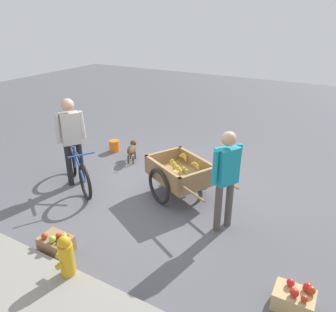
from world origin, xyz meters
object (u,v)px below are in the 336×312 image
Objects in this scene: mixed_fruit_crate at (56,243)px; fruit_cart at (180,174)px; cyclist_person at (71,134)px; plastic_bucket at (114,146)px; fire_hydrant at (67,259)px; vendor_person at (226,173)px; dog at (132,149)px; apple_crate at (294,299)px; bicycle at (77,170)px.

fruit_cart is at bearing -110.14° from mixed_fruit_crate.
plastic_bucket is (0.37, -1.65, -0.88)m from cyclist_person.
mixed_fruit_crate is (0.56, -0.33, -0.20)m from fire_hydrant.
cyclist_person is at bearing 0.95° from vendor_person.
dog is 4.58m from apple_crate.
vendor_person is at bearing -179.05° from cyclist_person.
fire_hydrant is at bearing 130.71° from bicycle.
fruit_cart is 1.25× the size of bicycle.
fire_hydrant is 1.52× the size of apple_crate.
cyclist_person reaches higher than dog.
vendor_person is (-1.01, 0.52, 0.50)m from fruit_cart.
apple_crate is at bearing 150.20° from plastic_bucket.
cyclist_person is 2.17m from mixed_fruit_crate.
fruit_cart is 1.25m from vendor_person.
cyclist_person reaches higher than plastic_bucket.
dog is at bearing -102.83° from cyclist_person.
cyclist_person is 2.71× the size of dog.
bicycle is at bearing 148.76° from cyclist_person.
bicycle is at bearing -49.29° from fire_hydrant.
plastic_bucket is at bearing -73.89° from bicycle.
bicycle is 0.86× the size of cyclist_person.
dog is at bearing -67.16° from fire_hydrant.
bicycle is at bearing 82.70° from dog.
vendor_person is 2.58m from mixed_fruit_crate.
fire_hydrant is at bearing 149.66° from mixed_fruit_crate.
bicycle is 1.50m from dog.
dog is 3.13m from mixed_fruit_crate.
fruit_cart reaches higher than mixed_fruit_crate.
bicycle is 2.45m from fire_hydrant.
vendor_person reaches higher than bicycle.
dog reaches higher than plastic_bucket.
fruit_cart is 2.12m from cyclist_person.
fruit_cart is at bearing 153.19° from dog.
fire_hydrant is at bearing 57.73° from vendor_person.
fruit_cart is 1.95m from bicycle.
bicycle is at bearing 19.58° from fruit_cart.
dog is at bearing -97.30° from bicycle.
fruit_cart is 1.08× the size of cyclist_person.
vendor_person is 5.92× the size of plastic_bucket.
vendor_person is at bearing -39.68° from apple_crate.
cyclist_person is at bearing 77.17° from dog.
cyclist_person is 1.90m from plastic_bucket.
cyclist_person is at bearing -54.02° from mixed_fruit_crate.
fruit_cart is at bearing -163.73° from cyclist_person.
dog is (1.64, -0.83, -0.17)m from fruit_cart.
cyclist_person is 2.68m from fire_hydrant.
vendor_person is 2.35× the size of fire_hydrant.
dog reaches higher than mixed_fruit_crate.
cyclist_person is (1.96, 0.57, 0.58)m from fruit_cart.
fruit_cart reaches higher than apple_crate.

